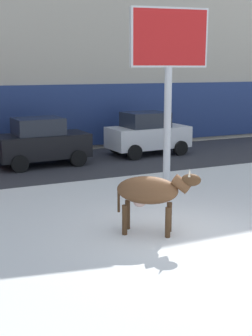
{
  "coord_description": "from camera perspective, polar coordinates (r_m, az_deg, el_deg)",
  "views": [
    {
      "loc": [
        -5.37,
        -8.37,
        3.72
      ],
      "look_at": [
        -0.39,
        2.46,
        1.1
      ],
      "focal_mm": 48.7,
      "sensor_mm": 36.0,
      "label": 1
    }
  ],
  "objects": [
    {
      "name": "ground_plane",
      "position": [
        10.62,
        7.54,
        -8.23
      ],
      "size": [
        120.0,
        120.0,
        0.0
      ],
      "primitive_type": "plane",
      "color": "white"
    },
    {
      "name": "road_strip",
      "position": [
        18.18,
        -6.99,
        0.51
      ],
      "size": [
        60.0,
        5.6,
        0.01
      ],
      "primitive_type": "cube",
      "color": "#333338",
      "rests_on": "ground"
    },
    {
      "name": "building_facade",
      "position": [
        23.58,
        -12.02,
        18.87
      ],
      "size": [
        44.0,
        6.1,
        13.0
      ],
      "color": "#BCB29E",
      "rests_on": "ground"
    },
    {
      "name": "cow_brown",
      "position": [
        10.32,
        3.09,
        -2.96
      ],
      "size": [
        1.79,
        1.42,
        1.54
      ],
      "color": "brown",
      "rests_on": "ground"
    },
    {
      "name": "billboard",
      "position": [
        14.86,
        5.41,
        14.63
      ],
      "size": [
        2.52,
        0.63,
        5.56
      ],
      "color": "silver",
      "rests_on": "ground"
    },
    {
      "name": "car_black_hatchback",
      "position": [
        17.97,
        -10.51,
        3.25
      ],
      "size": [
        3.57,
        2.05,
        1.86
      ],
      "color": "black",
      "rests_on": "ground"
    },
    {
      "name": "car_white_hatchback",
      "position": [
        19.96,
        2.71,
        4.34
      ],
      "size": [
        3.57,
        2.05,
        1.86
      ],
      "color": "white",
      "rests_on": "ground"
    }
  ]
}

